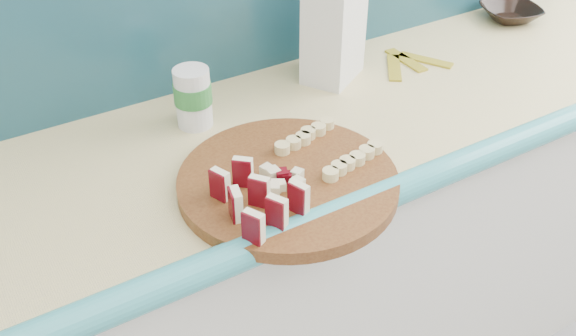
# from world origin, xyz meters

# --- Properties ---
(kitchen_counter) EXTENTS (2.20, 0.63, 0.91)m
(kitchen_counter) POSITION_xyz_m (0.10, 1.50, 0.46)
(kitchen_counter) COLOR silver
(kitchen_counter) RESTS_ON ground
(cutting_board) EXTENTS (0.52, 0.52, 0.03)m
(cutting_board) POSITION_xyz_m (-0.11, 1.32, 0.92)
(cutting_board) COLOR #47210F
(cutting_board) RESTS_ON kitchen_counter
(apple_wedges) EXTENTS (0.13, 0.19, 0.06)m
(apple_wedges) POSITION_xyz_m (-0.22, 1.26, 0.97)
(apple_wedges) COLOR beige
(apple_wedges) RESTS_ON cutting_board
(apple_chunks) EXTENTS (0.06, 0.07, 0.02)m
(apple_chunks) POSITION_xyz_m (-0.14, 1.31, 0.95)
(apple_chunks) COLOR beige
(apple_chunks) RESTS_ON cutting_board
(banana_slices) EXTENTS (0.19, 0.19, 0.02)m
(banana_slices) POSITION_xyz_m (-0.00, 1.35, 0.95)
(banana_slices) COLOR #D5C382
(banana_slices) RESTS_ON cutting_board
(brown_bowl) EXTENTS (0.21, 0.21, 0.04)m
(brown_bowl) POSITION_xyz_m (0.87, 1.67, 0.93)
(brown_bowl) COLOR black
(brown_bowl) RESTS_ON kitchen_counter
(flour_bag) EXTENTS (0.19, 0.17, 0.26)m
(flour_bag) POSITION_xyz_m (0.22, 1.65, 1.04)
(flour_bag) COLOR silver
(flour_bag) RESTS_ON kitchen_counter
(canister) EXTENTS (0.08, 0.08, 0.13)m
(canister) POSITION_xyz_m (-0.17, 1.62, 0.98)
(canister) COLOR silver
(canister) RESTS_ON kitchen_counter
(banana_peel) EXTENTS (0.20, 0.17, 0.01)m
(banana_peel) POSITION_xyz_m (0.43, 1.60, 0.91)
(banana_peel) COLOR gold
(banana_peel) RESTS_ON kitchen_counter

